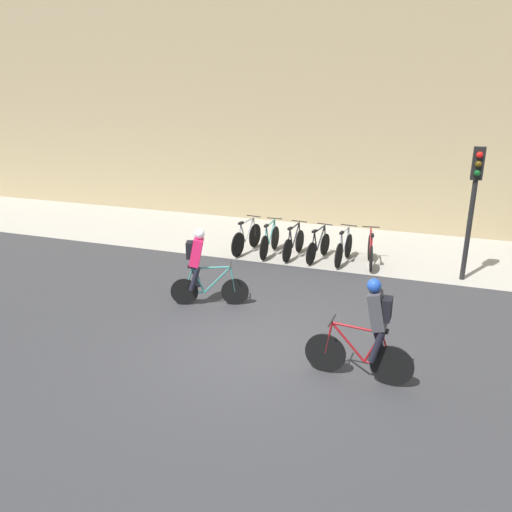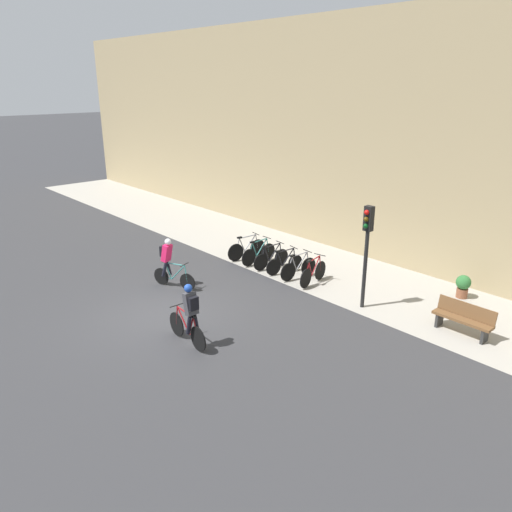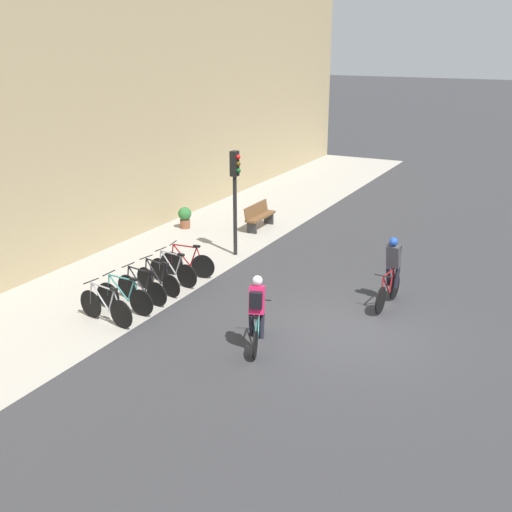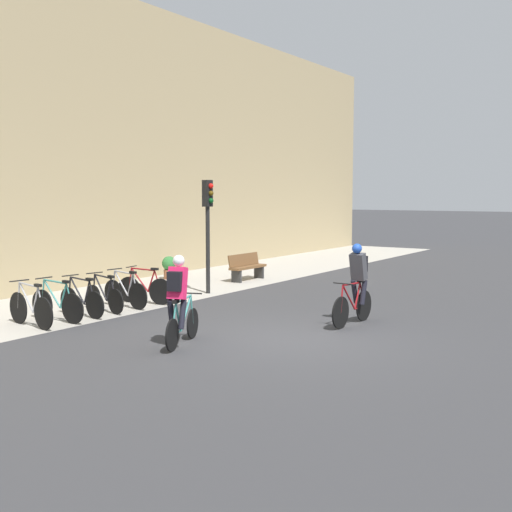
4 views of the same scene
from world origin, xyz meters
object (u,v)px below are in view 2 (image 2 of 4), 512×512
object	(u,v)px
cyclist_grey	(190,314)
bench	(463,318)
parked_bike_4	(298,268)
parked_bike_2	(271,258)
cyclist_pink	(169,261)
parked_bike_3	(284,263)
parked_bike_5	(313,273)
potted_plant	(463,285)
traffic_light_pole	(367,238)
parked_bike_0	(247,249)
parked_bike_1	(259,253)

from	to	relation	value
cyclist_grey	bench	size ratio (longest dim) A/B	1.07
parked_bike_4	bench	bearing A→B (deg)	3.62
parked_bike_2	bench	size ratio (longest dim) A/B	0.99
parked_bike_2	cyclist_grey	bearing A→B (deg)	-63.59
cyclist_pink	parked_bike_2	size ratio (longest dim) A/B	1.06
cyclist_grey	parked_bike_3	world-z (taller)	cyclist_grey
parked_bike_5	parked_bike_4	bearing A→B (deg)	-179.98
parked_bike_2	parked_bike_5	size ratio (longest dim) A/B	1.00
parked_bike_5	potted_plant	distance (m)	4.94
parked_bike_4	traffic_light_pole	world-z (taller)	traffic_light_pole
cyclist_pink	potted_plant	size ratio (longest dim) A/B	2.24
parked_bike_0	parked_bike_5	distance (m)	3.55
parked_bike_4	bench	distance (m)	6.01
parked_bike_4	cyclist_pink	bearing A→B (deg)	-122.46
cyclist_grey	parked_bike_2	distance (m)	6.41
cyclist_grey	bench	world-z (taller)	cyclist_grey
parked_bike_0	potted_plant	bearing A→B (deg)	19.84
cyclist_pink	potted_plant	world-z (taller)	cyclist_pink
cyclist_pink	bench	xyz separation A→B (m)	(8.47, 4.26, -0.48)
cyclist_grey	traffic_light_pole	distance (m)	5.82
parked_bike_5	parked_bike_1	bearing A→B (deg)	-179.98
potted_plant	cyclist_pink	bearing A→B (deg)	-137.63
potted_plant	parked_bike_5	bearing A→B (deg)	-146.03
cyclist_pink	cyclist_grey	distance (m)	4.30
parked_bike_3	parked_bike_2	bearing A→B (deg)	179.99
parked_bike_3	cyclist_pink	bearing A→B (deg)	-114.36
bench	potted_plant	bearing A→B (deg)	116.59
cyclist_pink	traffic_light_pole	xyz separation A→B (m)	(5.51, 3.58, 1.34)
cyclist_pink	bench	size ratio (longest dim) A/B	1.05
parked_bike_1	bench	bearing A→B (deg)	2.68
parked_bike_3	traffic_light_pole	distance (m)	4.22
parked_bike_0	potted_plant	size ratio (longest dim) A/B	2.24
cyclist_pink	parked_bike_1	bearing A→B (deg)	85.06
parked_bike_2	parked_bike_3	size ratio (longest dim) A/B	1.04
parked_bike_5	bench	distance (m)	5.30
cyclist_grey	potted_plant	bearing A→B (deg)	68.20
potted_plant	parked_bike_0	bearing A→B (deg)	-160.16
parked_bike_2	traffic_light_pole	world-z (taller)	traffic_light_pole
parked_bike_0	parked_bike_1	bearing A→B (deg)	-0.01
cyclist_grey	parked_bike_2	bearing A→B (deg)	116.41
parked_bike_4	traffic_light_pole	xyz separation A→B (m)	(3.05, -0.29, 1.88)
parked_bike_3	parked_bike_5	distance (m)	1.42
cyclist_grey	parked_bike_1	world-z (taller)	cyclist_grey
cyclist_grey	bench	bearing A→B (deg)	53.07
parked_bike_2	potted_plant	xyz separation A→B (m)	(6.23, 2.76, 0.04)
cyclist_grey	parked_bike_0	size ratio (longest dim) A/B	1.02
parked_bike_2	parked_bike_5	bearing A→B (deg)	0.03
parked_bike_3	bench	bearing A→B (deg)	3.25
cyclist_pink	parked_bike_4	world-z (taller)	cyclist_pink
parked_bike_4	cyclist_grey	bearing A→B (deg)	-76.07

